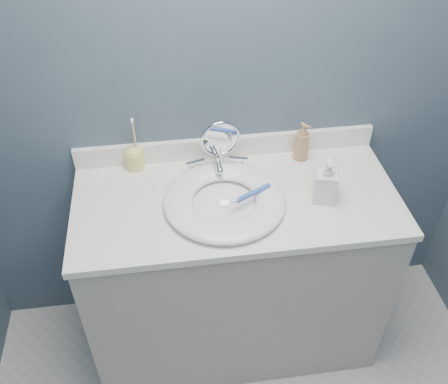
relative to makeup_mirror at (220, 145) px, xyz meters
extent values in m
cube|color=#3E515E|center=(0.04, 0.11, 0.19)|extent=(2.20, 0.02, 2.40)
cube|color=#ABA69C|center=(0.04, -0.17, -0.58)|extent=(1.20, 0.55, 0.85)
cube|color=white|center=(0.04, -0.17, -0.14)|extent=(1.22, 0.57, 0.03)
cube|color=white|center=(0.04, 0.09, -0.08)|extent=(1.22, 0.02, 0.09)
cylinder|color=silver|center=(-0.01, -0.20, -0.12)|extent=(0.04, 0.04, 0.01)
cube|color=silver|center=(-0.01, 0.01, -0.12)|extent=(0.22, 0.05, 0.01)
cylinder|color=silver|center=(-0.01, 0.01, -0.09)|extent=(0.03, 0.03, 0.06)
cylinder|color=silver|center=(-0.01, -0.03, -0.06)|extent=(0.02, 0.09, 0.02)
sphere|color=silver|center=(-0.01, -0.08, -0.06)|extent=(0.03, 0.03, 0.03)
cylinder|color=silver|center=(-0.10, 0.01, -0.10)|extent=(0.02, 0.02, 0.03)
cube|color=silver|center=(-0.10, 0.01, -0.08)|extent=(0.08, 0.03, 0.01)
cylinder|color=silver|center=(0.07, 0.01, -0.10)|extent=(0.02, 0.02, 0.03)
cube|color=silver|center=(0.07, 0.01, -0.08)|extent=(0.08, 0.03, 0.01)
cylinder|color=silver|center=(0.00, 0.00, -0.12)|extent=(0.09, 0.09, 0.01)
cylinder|color=silver|center=(0.00, 0.00, -0.06)|extent=(0.01, 0.01, 0.12)
torus|color=silver|center=(0.00, 0.00, 0.03)|extent=(0.16, 0.03, 0.16)
cylinder|color=white|center=(0.00, 0.00, 0.03)|extent=(0.13, 0.02, 0.13)
imported|color=#AA7E4D|center=(0.33, 0.04, -0.04)|extent=(0.09, 0.09, 0.17)
imported|color=silver|center=(0.36, -0.22, -0.04)|extent=(0.10, 0.10, 0.18)
cylinder|color=#E6DB73|center=(-0.33, 0.07, -0.09)|extent=(0.08, 0.08, 0.07)
ellipsoid|color=#E6DB73|center=(-0.33, 0.07, -0.05)|extent=(0.08, 0.07, 0.05)
cylinder|color=#E39E81|center=(-0.32, 0.07, 0.02)|extent=(0.01, 0.02, 0.15)
cube|color=white|center=(-0.32, 0.06, 0.10)|extent=(0.01, 0.02, 0.01)
cube|color=#345BBA|center=(0.09, -0.20, -0.08)|extent=(0.14, 0.09, 0.01)
cube|color=white|center=(0.02, -0.24, -0.07)|extent=(0.03, 0.02, 0.01)
camera|label=1|loc=(-0.20, -1.54, 1.12)|focal=40.00mm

